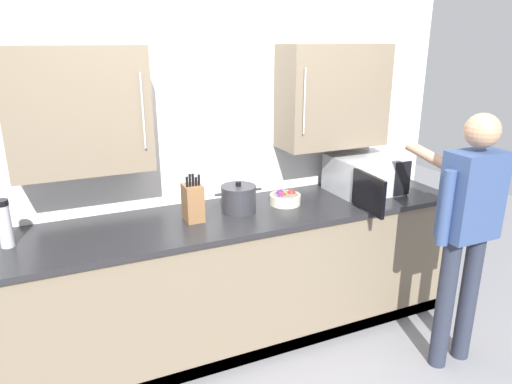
# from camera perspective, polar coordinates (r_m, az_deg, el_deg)

# --- Properties ---
(back_wall_tiled) EXTENTS (3.72, 0.44, 2.86)m
(back_wall_tiled) POSITION_cam_1_polar(r_m,az_deg,el_deg) (3.27, -5.32, 8.48)
(back_wall_tiled) COLOR white
(back_wall_tiled) RESTS_ON ground_plane
(counter_unit) EXTENTS (3.27, 0.72, 0.92)m
(counter_unit) POSITION_cam_1_polar(r_m,az_deg,el_deg) (3.29, -2.77, -10.29)
(counter_unit) COLOR #756651
(counter_unit) RESTS_ON ground_plane
(microwave_oven) EXTENTS (0.52, 0.77, 0.27)m
(microwave_oven) POSITION_cam_1_polar(r_m,az_deg,el_deg) (3.59, 12.82, 2.06)
(microwave_oven) COLOR #B7BABF
(microwave_oven) RESTS_ON counter_unit
(thermos_flask) EXTENTS (0.08, 0.08, 0.27)m
(thermos_flask) POSITION_cam_1_polar(r_m,az_deg,el_deg) (2.92, -28.22, -3.38)
(thermos_flask) COLOR #B7BABF
(thermos_flask) RESTS_ON counter_unit
(knife_block) EXTENTS (0.11, 0.15, 0.31)m
(knife_block) POSITION_cam_1_polar(r_m,az_deg,el_deg) (2.99, -7.66, -1.24)
(knife_block) COLOR brown
(knife_block) RESTS_ON counter_unit
(fruit_bowl) EXTENTS (0.21, 0.21, 0.10)m
(fruit_bowl) POSITION_cam_1_polar(r_m,az_deg,el_deg) (3.28, 3.55, -0.75)
(fruit_bowl) COLOR beige
(fruit_bowl) RESTS_ON counter_unit
(stock_pot) EXTENTS (0.33, 0.23, 0.21)m
(stock_pot) POSITION_cam_1_polar(r_m,az_deg,el_deg) (3.12, -2.13, -0.80)
(stock_pot) COLOR #2D2D33
(stock_pot) RESTS_ON counter_unit
(person_figure) EXTENTS (0.44, 0.64, 1.63)m
(person_figure) POSITION_cam_1_polar(r_m,az_deg,el_deg) (3.10, 24.18, -3.27)
(person_figure) COLOR #282D3D
(person_figure) RESTS_ON ground_plane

